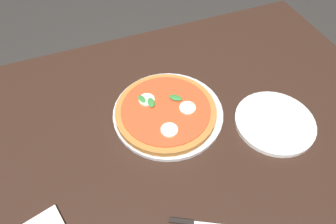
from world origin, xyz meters
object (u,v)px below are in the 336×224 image
Objects in this scene: plate_white at (275,122)px; serving_tray at (168,113)px; knife at (197,223)px; pizza at (166,111)px; dining_table at (165,141)px.

serving_tray is at bearing 152.36° from plate_white.
serving_tray is 1.42× the size of plate_white.
pizza is at bearing 81.97° from knife.
knife is at bearing -151.13° from plate_white.
plate_white is at bearing 28.87° from knife.
pizza is (0.01, 0.02, 0.12)m from dining_table.
knife is at bearing -98.03° from pizza.
pizza reaches higher than knife.
serving_tray reaches higher than knife.
pizza is at bearing 153.81° from plate_white.
pizza is at bearing 61.96° from dining_table.
dining_table is at bearing -118.04° from pizza.
dining_table is 0.12m from pizza.
knife is at bearing -99.40° from serving_tray.
serving_tray is 1.10× the size of pizza.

